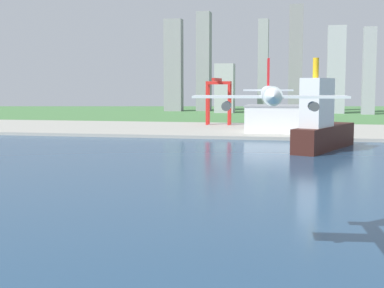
{
  "coord_description": "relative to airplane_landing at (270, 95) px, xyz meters",
  "views": [
    {
      "loc": [
        38.96,
        25.71,
        39.17
      ],
      "look_at": [
        2.11,
        212.86,
        18.88
      ],
      "focal_mm": 52.8,
      "sensor_mm": 36.0,
      "label": 1
    }
  ],
  "objects": [
    {
      "name": "industrial_pier",
      "position": [
        -32.18,
        346.47,
        -35.68
      ],
      "size": [
        840.0,
        140.0,
        2.5
      ],
      "primitive_type": "cube",
      "color": "#A6A499",
      "rests_on": "ground"
    },
    {
      "name": "airplane_landing",
      "position": [
        0.0,
        0.0,
        0.0
      ],
      "size": [
        32.65,
        39.52,
        11.5
      ],
      "color": "silver"
    },
    {
      "name": "port_crane_red",
      "position": [
        -68.16,
        385.43,
        -4.67
      ],
      "size": [
        22.25,
        43.19,
        41.88
      ],
      "color": "red",
      "rests_on": "industrial_pier"
    },
    {
      "name": "water_bay",
      "position": [
        -32.18,
        96.47,
        -36.85
      ],
      "size": [
        840.0,
        360.0,
        0.15
      ],
      "primitive_type": "cube",
      "color": "navy",
      "rests_on": "ground"
    },
    {
      "name": "ground_plane",
      "position": [
        -32.18,
        156.47,
        -36.93
      ],
      "size": [
        2400.0,
        2400.0,
        0.0
      ],
      "primitive_type": "plane",
      "color": "#487B43"
    },
    {
      "name": "warehouse_main",
      "position": [
        -4.59,
        318.57,
        -24.08
      ],
      "size": [
        64.1,
        35.36,
        20.66
      ],
      "color": "white",
      "rests_on": "industrial_pier"
    },
    {
      "name": "cargo_ship",
      "position": [
        17.87,
        222.54,
        -21.54
      ],
      "size": [
        39.35,
        73.96,
        53.82
      ],
      "color": "#381914",
      "rests_on": "water_bay"
    },
    {
      "name": "distant_skyline",
      "position": [
        -25.68,
        677.26,
        23.42
      ],
      "size": [
        388.3,
        75.03,
        149.41
      ],
      "color": "gray",
      "rests_on": "ground"
    }
  ]
}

